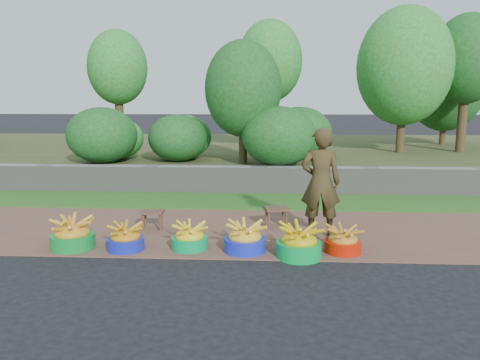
# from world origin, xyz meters

# --- Properties ---
(ground_plane) EXTENTS (120.00, 120.00, 0.00)m
(ground_plane) POSITION_xyz_m (0.00, 0.00, 0.00)
(ground_plane) COLOR black
(ground_plane) RESTS_ON ground
(dirt_shoulder) EXTENTS (80.00, 2.50, 0.02)m
(dirt_shoulder) POSITION_xyz_m (0.00, 1.25, 0.01)
(dirt_shoulder) COLOR brown
(dirt_shoulder) RESTS_ON ground
(grass_verge) EXTENTS (80.00, 1.50, 0.04)m
(grass_verge) POSITION_xyz_m (0.00, 3.25, 0.02)
(grass_verge) COLOR #2E6220
(grass_verge) RESTS_ON ground
(retaining_wall) EXTENTS (80.00, 0.35, 0.55)m
(retaining_wall) POSITION_xyz_m (0.00, 4.10, 0.28)
(retaining_wall) COLOR gray
(retaining_wall) RESTS_ON ground
(earth_bank) EXTENTS (80.00, 10.00, 0.50)m
(earth_bank) POSITION_xyz_m (0.00, 9.00, 0.25)
(earth_bank) COLOR #414623
(earth_bank) RESTS_ON ground
(vegetation) EXTENTS (37.51, 7.74, 4.36)m
(vegetation) POSITION_xyz_m (-6.08, 7.01, 2.50)
(vegetation) COLOR #3E301A
(vegetation) RESTS_ON earth_bank
(basin_a) EXTENTS (0.56, 0.56, 0.41)m
(basin_a) POSITION_xyz_m (-2.32, 0.31, 0.19)
(basin_a) COLOR #0D7F2F
(basin_a) RESTS_ON ground
(basin_b) EXTENTS (0.47, 0.47, 0.35)m
(basin_b) POSITION_xyz_m (-1.63, 0.29, 0.16)
(basin_b) COLOR #1622AC
(basin_b) RESTS_ON ground
(basin_c) EXTENTS (0.47, 0.47, 0.35)m
(basin_c) POSITION_xyz_m (-0.83, 0.37, 0.16)
(basin_c) COLOR #00954B
(basin_c) RESTS_ON ground
(basin_d) EXTENTS (0.52, 0.52, 0.39)m
(basin_d) POSITION_xyz_m (-0.12, 0.30, 0.17)
(basin_d) COLOR #1927C4
(basin_d) RESTS_ON ground
(basin_e) EXTENTS (0.55, 0.55, 0.41)m
(basin_e) POSITION_xyz_m (0.54, 0.14, 0.18)
(basin_e) COLOR #059B3D
(basin_e) RESTS_ON ground
(basin_f) EXTENTS (0.46, 0.46, 0.34)m
(basin_f) POSITION_xyz_m (1.09, 0.33, 0.15)
(basin_f) COLOR #BB1904
(basin_f) RESTS_ON ground
(stool_left) EXTENTS (0.33, 0.26, 0.28)m
(stool_left) POSITION_xyz_m (-1.51, 1.22, 0.24)
(stool_left) COLOR #503226
(stool_left) RESTS_ON dirt_shoulder
(stool_right) EXTENTS (0.39, 0.32, 0.30)m
(stool_right) POSITION_xyz_m (0.29, 1.45, 0.26)
(stool_right) COLOR #503226
(stool_right) RESTS_ON dirt_shoulder
(vendor_woman) EXTENTS (0.57, 0.39, 1.50)m
(vendor_woman) POSITION_xyz_m (0.88, 1.05, 0.77)
(vendor_woman) COLOR black
(vendor_woman) RESTS_ON dirt_shoulder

